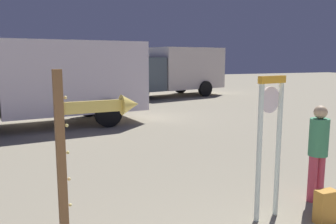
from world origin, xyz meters
The scene contains 6 objects.
standing_clock centered at (0.92, 2.58, 1.24)m, with size 0.47×0.16×2.03m.
arrow_sign centered at (-1.50, 2.78, 1.37)m, with size 1.02×0.27×2.15m.
person_near_clock centered at (2.02, 2.79, 0.86)m, with size 0.30×0.30×1.54m.
backpack centered at (1.58, 2.15, 0.23)m, with size 0.30×0.21×0.47m.
box_truck_near centered at (-1.66, 10.89, 1.56)m, with size 7.05×3.36×2.81m.
box_truck_far centered at (5.66, 17.78, 1.54)m, with size 6.89×4.05×2.84m.
Camera 1 is at (-2.08, -1.33, 2.28)m, focal length 37.30 mm.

